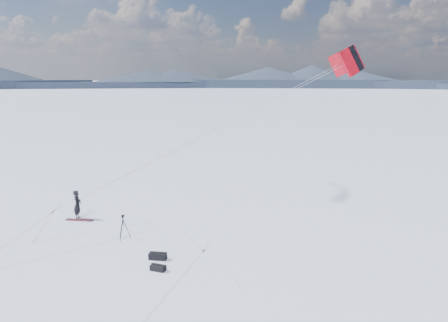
% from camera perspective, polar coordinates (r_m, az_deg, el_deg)
% --- Properties ---
extents(ground, '(1800.00, 1800.00, 0.00)m').
position_cam_1_polar(ground, '(22.66, -17.25, -11.38)').
color(ground, white).
extents(horizon_hills, '(704.47, 706.88, 8.37)m').
position_cam_1_polar(horizon_hills, '(21.64, -17.75, -3.16)').
color(horizon_hills, black).
rests_on(horizon_hills, ground).
extents(snow_tracks, '(17.62, 10.25, 0.01)m').
position_cam_1_polar(snow_tracks, '(22.50, -16.51, -11.48)').
color(snow_tracks, silver).
rests_on(snow_tracks, ground).
extents(snowkiter, '(0.59, 0.73, 1.76)m').
position_cam_1_polar(snowkiter, '(27.96, -18.49, -7.16)').
color(snowkiter, black).
rests_on(snowkiter, ground).
extents(snowboard, '(1.70, 0.45, 0.04)m').
position_cam_1_polar(snowboard, '(27.62, -18.35, -7.32)').
color(snowboard, maroon).
rests_on(snowboard, ground).
extents(tripod, '(0.69, 0.62, 1.33)m').
position_cam_1_polar(tripod, '(23.67, -13.05, -7.96)').
color(tripod, black).
rests_on(tripod, ground).
extents(gear_bag_a, '(0.84, 0.44, 0.36)m').
position_cam_1_polar(gear_bag_a, '(21.14, -8.65, -12.17)').
color(gear_bag_a, black).
rests_on(gear_bag_a, ground).
extents(gear_bag_b, '(0.72, 0.42, 0.31)m').
position_cam_1_polar(gear_bag_b, '(20.02, -8.61, -13.61)').
color(gear_bag_b, black).
rests_on(gear_bag_b, ground).
extents(power_kite, '(16.39, 5.34, 8.87)m').
position_cam_1_polar(power_kite, '(23.89, 15.84, 12.41)').
color(power_kite, red).
rests_on(power_kite, ground).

